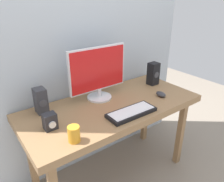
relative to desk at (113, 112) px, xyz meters
name	(u,v)px	position (x,y,z in m)	size (l,w,h in m)	color
ground_plane	(113,175)	(0.00, 0.00, -0.69)	(6.00, 6.00, 0.00)	gray
wall_back	(85,5)	(0.00, 0.37, 0.81)	(2.18, 0.04, 3.00)	#B2BCC6
desk	(113,112)	(0.00, 0.00, 0.00)	(1.46, 0.67, 0.76)	#936D47
monitor	(98,73)	(-0.02, 0.17, 0.30)	(0.52, 0.21, 0.44)	silver
keyboard_primary	(132,112)	(0.02, -0.21, 0.09)	(0.39, 0.16, 0.03)	black
mouse	(161,94)	(0.43, -0.13, 0.10)	(0.06, 0.10, 0.04)	#333338
speaker_right	(153,74)	(0.57, 0.11, 0.18)	(0.10, 0.09, 0.22)	black
speaker_left	(41,101)	(-0.50, 0.21, 0.17)	(0.08, 0.10, 0.19)	#333338
audio_controller	(50,122)	(-0.54, -0.03, 0.13)	(0.08, 0.08, 0.11)	#232328
coffee_mug	(74,134)	(-0.47, -0.24, 0.13)	(0.07, 0.07, 0.10)	orange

